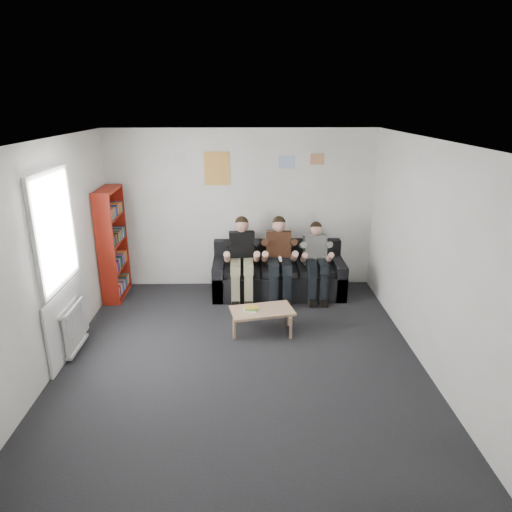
{
  "coord_description": "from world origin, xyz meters",
  "views": [
    {
      "loc": [
        0.07,
        -5.1,
        3.11
      ],
      "look_at": [
        0.22,
        1.3,
        0.92
      ],
      "focal_mm": 32.0,
      "sensor_mm": 36.0,
      "label": 1
    }
  ],
  "objects_px": {
    "coffee_table": "(262,312)",
    "person_left": "(242,260)",
    "sofa": "(278,276)",
    "bookshelf": "(113,244)",
    "person_middle": "(279,259)",
    "person_right": "(316,261)"
  },
  "relations": [
    {
      "from": "coffee_table",
      "to": "person_left",
      "type": "relative_size",
      "value": 0.64
    },
    {
      "from": "sofa",
      "to": "bookshelf",
      "type": "relative_size",
      "value": 1.2
    },
    {
      "from": "person_left",
      "to": "person_middle",
      "type": "height_order",
      "value": "same"
    },
    {
      "from": "person_right",
      "to": "coffee_table",
      "type": "bearing_deg",
      "value": -132.56
    },
    {
      "from": "person_left",
      "to": "person_middle",
      "type": "bearing_deg",
      "value": -4.09
    },
    {
      "from": "coffee_table",
      "to": "person_right",
      "type": "bearing_deg",
      "value": 52.62
    },
    {
      "from": "sofa",
      "to": "person_left",
      "type": "bearing_deg",
      "value": -161.69
    },
    {
      "from": "person_middle",
      "to": "person_left",
      "type": "bearing_deg",
      "value": -176.81
    },
    {
      "from": "bookshelf",
      "to": "coffee_table",
      "type": "distance_m",
      "value": 2.79
    },
    {
      "from": "bookshelf",
      "to": "person_middle",
      "type": "height_order",
      "value": "bookshelf"
    },
    {
      "from": "bookshelf",
      "to": "person_right",
      "type": "height_order",
      "value": "bookshelf"
    },
    {
      "from": "person_right",
      "to": "bookshelf",
      "type": "bearing_deg",
      "value": 172.77
    },
    {
      "from": "sofa",
      "to": "person_left",
      "type": "relative_size",
      "value": 1.62
    },
    {
      "from": "person_right",
      "to": "sofa",
      "type": "bearing_deg",
      "value": 156.96
    },
    {
      "from": "bookshelf",
      "to": "coffee_table",
      "type": "height_order",
      "value": "bookshelf"
    },
    {
      "from": "coffee_table",
      "to": "person_right",
      "type": "height_order",
      "value": "person_right"
    },
    {
      "from": "person_left",
      "to": "person_right",
      "type": "height_order",
      "value": "person_left"
    },
    {
      "from": "person_right",
      "to": "person_middle",
      "type": "bearing_deg",
      "value": 175.35
    },
    {
      "from": "bookshelf",
      "to": "coffee_table",
      "type": "bearing_deg",
      "value": -31.04
    },
    {
      "from": "sofa",
      "to": "person_left",
      "type": "xyz_separation_m",
      "value": [
        -0.61,
        -0.2,
        0.36
      ]
    },
    {
      "from": "bookshelf",
      "to": "person_left",
      "type": "xyz_separation_m",
      "value": [
        2.09,
        -0.12,
        -0.24
      ]
    },
    {
      "from": "bookshelf",
      "to": "person_right",
      "type": "relative_size",
      "value": 1.45
    }
  ]
}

